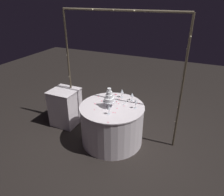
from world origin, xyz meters
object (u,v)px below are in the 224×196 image
main_table (112,124)px  wine_glass_1 (111,93)px  decorative_arch (120,59)px  side_table (65,107)px  wine_glass_3 (136,102)px  wine_glass_4 (132,95)px  cake_knife (127,102)px  tiered_cake (109,98)px  wine_glass_2 (122,91)px  wine_glass_0 (109,108)px

main_table → wine_glass_1: bearing=119.6°
decorative_arch → side_table: (-1.14, -0.17, -1.11)m
wine_glass_3 → wine_glass_4: wine_glass_3 is taller
wine_glass_1 → cake_knife: (0.30, 0.05, -0.13)m
wine_glass_3 → main_table: bearing=-165.7°
tiered_cake → wine_glass_1: size_ratio=1.98×
wine_glass_1 → wine_glass_2: 0.24m
main_table → decorative_arch: bearing=90.2°
main_table → cake_knife: (0.18, 0.26, 0.37)m
wine_glass_1 → wine_glass_2: wine_glass_1 is taller
side_table → wine_glass_0: wine_glass_0 is taller
cake_knife → wine_glass_2: bearing=137.4°
decorative_arch → wine_glass_2: 0.64m
tiered_cake → wine_glass_0: 0.26m
main_table → side_table: bearing=172.1°
side_table → wine_glass_2: size_ratio=4.51×
wine_glass_0 → main_table: bearing=103.7°
wine_glass_1 → side_table: bearing=-176.9°
wine_glass_0 → wine_glass_3: bearing=48.0°
cake_knife → tiered_cake: bearing=-126.4°
tiered_cake → cake_knife: size_ratio=1.17×
tiered_cake → cake_knife: bearing=53.6°
decorative_arch → wine_glass_1: size_ratio=13.06×
wine_glass_0 → wine_glass_3: wine_glass_3 is taller
decorative_arch → wine_glass_3: bearing=-29.9°
wine_glass_4 → cake_knife: 0.16m
tiered_cake → wine_glass_3: size_ratio=2.06×
wine_glass_1 → wine_glass_3: 0.53m
wine_glass_0 → wine_glass_1: size_ratio=0.88×
wine_glass_0 → wine_glass_4: bearing=74.0°
decorative_arch → wine_glass_1: bearing=-136.5°
decorative_arch → main_table: decorative_arch is taller
decorative_arch → wine_glass_2: bearing=68.9°
tiered_cake → wine_glass_1: 0.26m
wine_glass_4 → tiered_cake: bearing=-126.0°
wine_glass_3 → wine_glass_2: bearing=140.9°
wine_glass_2 → wine_glass_1: bearing=-128.5°
tiered_cake → wine_glass_4: bearing=54.0°
decorative_arch → wine_glass_0: bearing=-83.7°
wine_glass_4 → wine_glass_2: bearing=168.3°
side_table → tiered_cake: (1.10, -0.19, 0.52)m
main_table → wine_glass_3: bearing=14.3°
main_table → wine_glass_3: wine_glass_3 is taller
side_table → wine_glass_1: size_ratio=4.37×
tiered_cake → cake_knife: tiered_cake is taller
main_table → cake_knife: bearing=55.8°
decorative_arch → tiered_cake: bearing=-95.7°
wine_glass_2 → cake_knife: wine_glass_2 is taller
cake_knife → side_table: bearing=-175.6°
wine_glass_2 → wine_glass_4: 0.22m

